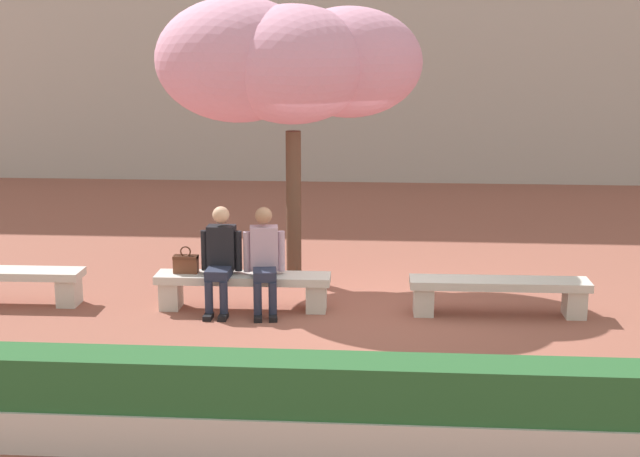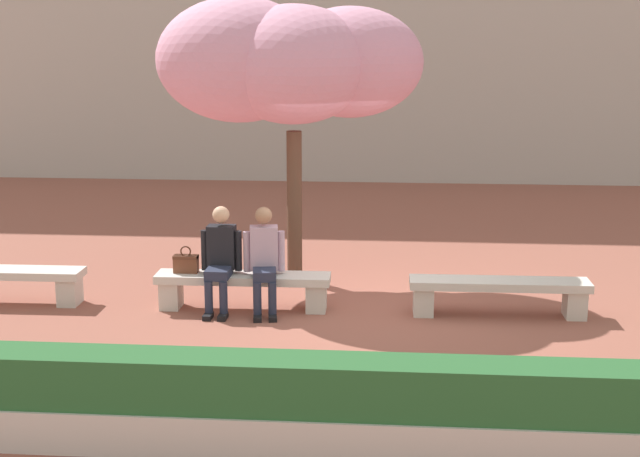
% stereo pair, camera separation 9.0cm
% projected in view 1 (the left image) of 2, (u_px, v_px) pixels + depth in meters
% --- Properties ---
extents(ground_plane, '(100.00, 100.00, 0.00)m').
position_uv_depth(ground_plane, '(369.00, 312.00, 10.96)').
color(ground_plane, '#8E5142').
extents(stone_bench_near_west, '(2.16, 0.46, 0.45)m').
position_uv_depth(stone_bench_near_west, '(243.00, 285.00, 11.01)').
color(stone_bench_near_west, beige).
rests_on(stone_bench_near_west, ground).
extents(stone_bench_center, '(2.16, 0.46, 0.45)m').
position_uv_depth(stone_bench_center, '(499.00, 290.00, 10.77)').
color(stone_bench_center, beige).
rests_on(stone_bench_center, ground).
extents(person_seated_left, '(0.51, 0.68, 1.29)m').
position_uv_depth(person_seated_left, '(220.00, 255.00, 10.89)').
color(person_seated_left, black).
rests_on(person_seated_left, ground).
extents(person_seated_right, '(0.51, 0.72, 1.29)m').
position_uv_depth(person_seated_right, '(264.00, 256.00, 10.85)').
color(person_seated_right, black).
rests_on(person_seated_right, ground).
extents(handbag, '(0.30, 0.15, 0.34)m').
position_uv_depth(handbag, '(186.00, 263.00, 11.02)').
color(handbag, brown).
rests_on(handbag, stone_bench_near_west).
extents(cherry_tree_main, '(3.58, 2.28, 3.85)m').
position_uv_depth(cherry_tree_main, '(286.00, 63.00, 11.91)').
color(cherry_tree_main, '#513828').
rests_on(cherry_tree_main, ground).
extents(planter_hedge_foreground, '(14.37, 0.50, 0.80)m').
position_uv_depth(planter_hedge_foreground, '(360.00, 409.00, 7.17)').
color(planter_hedge_foreground, beige).
rests_on(planter_hedge_foreground, ground).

